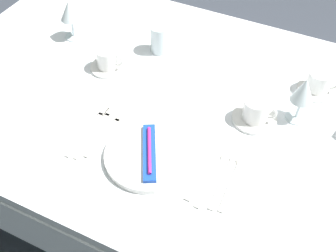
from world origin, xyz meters
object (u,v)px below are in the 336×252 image
at_px(spoon_soup, 217,172).
at_px(coffee_cup_far, 320,81).
at_px(dinner_plate, 150,156).
at_px(drink_tumbler, 160,39).
at_px(spoon_dessert, 227,172).
at_px(toothbrush_package, 149,152).
at_px(fork_outer, 107,132).
at_px(spoon_tea, 235,176).
at_px(fork_salad, 89,128).
at_px(dinner_knife, 203,171).
at_px(wine_glass_right, 70,12).
at_px(fork_inner, 97,130).
at_px(coffee_cup_left, 108,58).
at_px(coffee_cup_right, 257,109).
at_px(wine_glass_left, 303,92).

bearing_deg(spoon_soup, coffee_cup_far, 69.84).
relative_size(dinner_plate, drink_tumbler, 2.53).
relative_size(dinner_plate, spoon_dessert, 1.18).
bearing_deg(toothbrush_package, spoon_soup, 10.66).
height_order(fork_outer, drink_tumbler, drink_tumbler).
height_order(spoon_soup, spoon_tea, same).
distance_m(fork_salad, dinner_knife, 0.38).
xyz_separation_m(fork_salad, wine_glass_right, (-0.32, 0.38, 0.11)).
bearing_deg(fork_inner, spoon_tea, 2.70).
xyz_separation_m(coffee_cup_left, wine_glass_right, (-0.22, 0.10, 0.06)).
xyz_separation_m(fork_inner, dinner_knife, (0.35, -0.00, -0.00)).
height_order(spoon_dessert, coffee_cup_right, coffee_cup_right).
bearing_deg(fork_salad, coffee_cup_far, 39.63).
bearing_deg(drink_tumbler, spoon_dessert, -44.58).
xyz_separation_m(fork_outer, spoon_tea, (0.41, 0.01, 0.00)).
height_order(fork_salad, spoon_tea, spoon_tea).
bearing_deg(wine_glass_left, coffee_cup_left, -175.94).
bearing_deg(coffee_cup_left, dinner_plate, -43.01).
xyz_separation_m(coffee_cup_far, drink_tumbler, (-0.57, -0.03, 0.01)).
bearing_deg(spoon_tea, spoon_dessert, 168.90).
height_order(coffee_cup_far, wine_glass_right, wine_glass_right).
distance_m(dinner_plate, toothbrush_package, 0.02).
xyz_separation_m(fork_outer, fork_inner, (-0.03, -0.01, 0.00)).
height_order(fork_inner, spoon_tea, spoon_tea).
distance_m(spoon_dessert, wine_glass_right, 0.85).
xyz_separation_m(spoon_dessert, coffee_cup_left, (-0.54, 0.25, 0.04)).
height_order(spoon_tea, drink_tumbler, drink_tumbler).
xyz_separation_m(dinner_plate, fork_outer, (-0.16, 0.03, -0.01)).
distance_m(fork_inner, coffee_cup_left, 0.30).
distance_m(fork_outer, coffee_cup_far, 0.71).
relative_size(spoon_soup, coffee_cup_left, 2.15).
relative_size(fork_outer, coffee_cup_left, 2.04).
height_order(dinner_plate, spoon_tea, dinner_plate).
bearing_deg(wine_glass_left, fork_outer, -147.72).
height_order(coffee_cup_far, drink_tumbler, drink_tumbler).
bearing_deg(fork_inner, dinner_plate, -7.01).
bearing_deg(toothbrush_package, spoon_dessert, 12.70).
bearing_deg(coffee_cup_left, dinner_knife, -30.18).
bearing_deg(coffee_cup_far, wine_glass_left, -100.43).
xyz_separation_m(toothbrush_package, spoon_soup, (0.19, 0.04, -0.02)).
bearing_deg(coffee_cup_far, spoon_tea, -104.78).
distance_m(fork_inner, coffee_cup_right, 0.50).
height_order(fork_inner, fork_salad, same).
xyz_separation_m(toothbrush_package, dinner_knife, (0.16, 0.02, -0.02)).
distance_m(dinner_knife, drink_tumbler, 0.58).
distance_m(toothbrush_package, coffee_cup_left, 0.44).
bearing_deg(fork_inner, drink_tumbler, 91.25).
height_order(fork_inner, dinner_knife, same).
xyz_separation_m(fork_salad, wine_glass_left, (0.56, 0.33, 0.11)).
bearing_deg(toothbrush_package, dinner_plate, 180.00).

